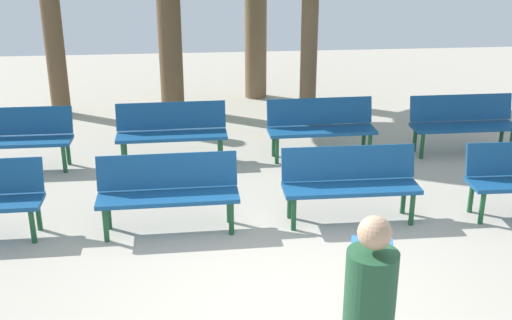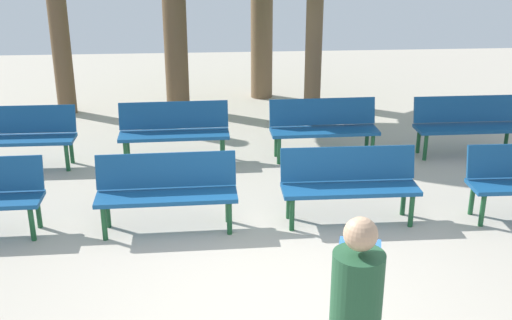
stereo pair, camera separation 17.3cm
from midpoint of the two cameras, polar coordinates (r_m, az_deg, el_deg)
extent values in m
plane|color=#B2A899|center=(6.19, 1.27, -12.26)|extent=(24.00, 24.00, 0.00)
cylinder|color=#194C28|center=(7.49, -20.06, -5.62)|extent=(0.06, 0.06, 0.40)
cylinder|color=#194C28|center=(7.77, -19.58, -4.58)|extent=(0.06, 0.06, 0.40)
cube|color=navy|center=(7.27, -8.56, -3.34)|extent=(1.61, 0.48, 0.05)
cube|color=navy|center=(7.36, -8.64, -0.96)|extent=(1.60, 0.16, 0.40)
cylinder|color=#194C28|center=(7.28, -14.02, -5.70)|extent=(0.06, 0.06, 0.40)
cylinder|color=#194C28|center=(7.23, -2.92, -5.25)|extent=(0.06, 0.06, 0.40)
cylinder|color=#194C28|center=(7.57, -13.76, -4.62)|extent=(0.06, 0.06, 0.40)
cylinder|color=#194C28|center=(7.52, -3.10, -4.19)|extent=(0.06, 0.06, 0.40)
cube|color=navy|center=(7.50, 7.89, -2.52)|extent=(1.60, 0.44, 0.05)
cube|color=navy|center=(7.59, 7.65, -0.23)|extent=(1.60, 0.13, 0.40)
cylinder|color=#194C28|center=(7.33, 2.73, -4.88)|extent=(0.06, 0.06, 0.40)
cylinder|color=#194C28|center=(7.64, 13.21, -4.32)|extent=(0.06, 0.06, 0.40)
cylinder|color=#194C28|center=(7.62, 2.39, -3.84)|extent=(0.06, 0.06, 0.40)
cylinder|color=#194C28|center=(7.92, 12.50, -3.35)|extent=(0.06, 0.06, 0.40)
cylinder|color=#194C28|center=(7.90, 19.05, -4.10)|extent=(0.06, 0.06, 0.40)
cylinder|color=#194C28|center=(8.17, 18.19, -3.17)|extent=(0.06, 0.06, 0.40)
cube|color=navy|center=(9.64, -21.40, 1.53)|extent=(1.60, 0.44, 0.05)
cube|color=navy|center=(9.75, -21.30, 3.27)|extent=(1.60, 0.13, 0.40)
cylinder|color=#194C28|center=(9.40, -17.36, 0.08)|extent=(0.06, 0.06, 0.40)
cylinder|color=#194C28|center=(9.69, -17.02, 0.74)|extent=(0.06, 0.06, 0.40)
cube|color=navy|center=(9.33, -8.10, 2.18)|extent=(1.61, 0.48, 0.05)
cube|color=navy|center=(9.44, -8.16, 3.97)|extent=(1.60, 0.16, 0.40)
cylinder|color=#194C28|center=(9.29, -12.35, 0.34)|extent=(0.06, 0.06, 0.40)
cylinder|color=#194C28|center=(9.26, -3.70, 0.71)|extent=(0.06, 0.06, 0.40)
cylinder|color=#194C28|center=(9.59, -12.20, 1.00)|extent=(0.06, 0.06, 0.40)
cylinder|color=#194C28|center=(9.56, -3.82, 1.37)|extent=(0.06, 0.06, 0.40)
cube|color=navy|center=(9.49, 5.42, 2.63)|extent=(1.61, 0.48, 0.05)
cube|color=navy|center=(9.61, 5.22, 4.39)|extent=(1.60, 0.16, 0.40)
cylinder|color=#194C28|center=(9.30, 1.36, 0.84)|extent=(0.06, 0.06, 0.40)
cylinder|color=#194C28|center=(9.59, 9.67, 1.18)|extent=(0.06, 0.06, 0.40)
cylinder|color=#194C28|center=(9.60, 1.08, 1.49)|extent=(0.06, 0.06, 0.40)
cylinder|color=#194C28|center=(9.88, 9.15, 1.80)|extent=(0.06, 0.06, 0.40)
cube|color=navy|center=(10.12, 17.76, 2.86)|extent=(1.60, 0.45, 0.05)
cube|color=navy|center=(10.23, 17.47, 4.52)|extent=(1.60, 0.14, 0.40)
cylinder|color=#194C28|center=(9.79, 14.21, 1.23)|extent=(0.06, 0.06, 0.40)
cylinder|color=#194C28|center=(10.35, 21.52, 1.45)|extent=(0.06, 0.06, 0.40)
cylinder|color=#194C28|center=(10.07, 13.61, 1.84)|extent=(0.06, 0.06, 0.40)
cylinder|color=#194C28|center=(10.62, 20.76, 2.03)|extent=(0.06, 0.06, 0.40)
cylinder|color=brown|center=(12.02, -18.21, 11.04)|extent=(0.34, 0.34, 3.10)
cylinder|color=brown|center=(10.94, 4.33, 10.08)|extent=(0.28, 0.28, 2.70)
cylinder|color=brown|center=(11.78, -8.25, 12.35)|extent=(0.43, 0.43, 3.37)
cylinder|color=brown|center=(12.64, -0.43, 13.14)|extent=(0.43, 0.43, 3.38)
cylinder|color=#235133|center=(4.25, 9.08, -11.46)|extent=(0.42, 0.42, 0.55)
sphere|color=tan|center=(4.05, 9.41, -6.48)|extent=(0.22, 0.22, 0.22)
cube|color=blue|center=(4.46, 9.15, -9.39)|extent=(0.32, 0.25, 0.36)
camera|label=1|loc=(0.09, -90.62, -0.24)|focal=44.52mm
camera|label=2|loc=(0.09, 89.38, 0.24)|focal=44.52mm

